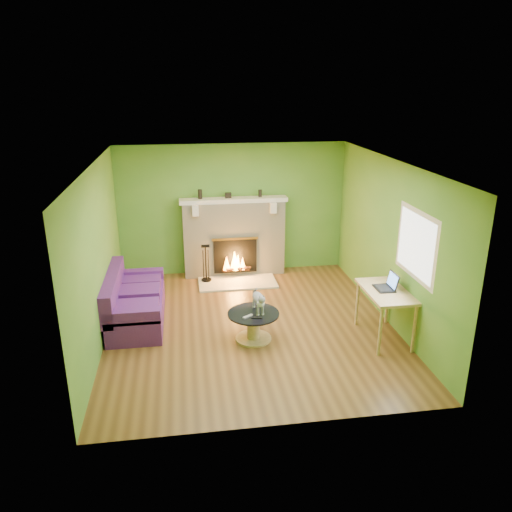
# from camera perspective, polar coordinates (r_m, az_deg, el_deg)

# --- Properties ---
(floor) EXTENTS (5.00, 5.00, 0.00)m
(floor) POSITION_cam_1_polar(r_m,az_deg,el_deg) (8.12, -0.66, -7.91)
(floor) COLOR brown
(floor) RESTS_ON ground
(ceiling) EXTENTS (5.00, 5.00, 0.00)m
(ceiling) POSITION_cam_1_polar(r_m,az_deg,el_deg) (7.31, -0.74, 10.52)
(ceiling) COLOR white
(ceiling) RESTS_ON wall_back
(wall_back) EXTENTS (5.00, 0.00, 5.00)m
(wall_back) POSITION_cam_1_polar(r_m,az_deg,el_deg) (10.00, -2.68, 5.33)
(wall_back) COLOR #49872C
(wall_back) RESTS_ON floor
(wall_front) EXTENTS (5.00, 0.00, 5.00)m
(wall_front) POSITION_cam_1_polar(r_m,az_deg,el_deg) (5.34, 3.04, -7.69)
(wall_front) COLOR #49872C
(wall_front) RESTS_ON floor
(wall_left) EXTENTS (0.00, 5.00, 5.00)m
(wall_left) POSITION_cam_1_polar(r_m,az_deg,el_deg) (7.66, -17.62, -0.03)
(wall_left) COLOR #49872C
(wall_left) RESTS_ON floor
(wall_right) EXTENTS (0.00, 5.00, 5.00)m
(wall_right) POSITION_cam_1_polar(r_m,az_deg,el_deg) (8.22, 15.05, 1.53)
(wall_right) COLOR #49872C
(wall_right) RESTS_ON floor
(window_frame) EXTENTS (0.00, 1.20, 1.20)m
(window_frame) POSITION_cam_1_polar(r_m,az_deg,el_deg) (7.36, 17.85, 1.23)
(window_frame) COLOR silver
(window_frame) RESTS_ON wall_right
(window_pane) EXTENTS (0.00, 1.06, 1.06)m
(window_pane) POSITION_cam_1_polar(r_m,az_deg,el_deg) (7.36, 17.79, 1.23)
(window_pane) COLOR white
(window_pane) RESTS_ON wall_right
(fireplace) EXTENTS (2.10, 0.46, 1.58)m
(fireplace) POSITION_cam_1_polar(r_m,az_deg,el_deg) (9.97, -2.52, 2.13)
(fireplace) COLOR beige
(fireplace) RESTS_ON floor
(hearth) EXTENTS (1.50, 0.75, 0.03)m
(hearth) POSITION_cam_1_polar(r_m,az_deg,el_deg) (9.74, -2.13, -3.02)
(hearth) COLOR beige
(hearth) RESTS_ON floor
(mantel) EXTENTS (2.10, 0.28, 0.08)m
(mantel) POSITION_cam_1_polar(r_m,az_deg,el_deg) (9.75, -2.58, 6.41)
(mantel) COLOR silver
(mantel) RESTS_ON fireplace
(sofa) EXTENTS (0.86, 1.84, 0.82)m
(sofa) POSITION_cam_1_polar(r_m,az_deg,el_deg) (8.38, -13.86, -5.20)
(sofa) COLOR #4E1A64
(sofa) RESTS_ON floor
(coffee_table) EXTENTS (0.78, 0.78, 0.44)m
(coffee_table) POSITION_cam_1_polar(r_m,az_deg,el_deg) (7.60, -0.30, -7.79)
(coffee_table) COLOR #D9B875
(coffee_table) RESTS_ON floor
(desk) EXTENTS (0.62, 1.07, 0.79)m
(desk) POSITION_cam_1_polar(r_m,az_deg,el_deg) (7.70, 14.64, -4.46)
(desk) COLOR #D9B875
(desk) RESTS_ON floor
(cat) EXTENTS (0.25, 0.57, 0.35)m
(cat) POSITION_cam_1_polar(r_m,az_deg,el_deg) (7.50, 0.25, -5.12)
(cat) COLOR slate
(cat) RESTS_ON coffee_table
(remote_silver) EXTENTS (0.17, 0.13, 0.02)m
(remote_silver) POSITION_cam_1_polar(r_m,az_deg,el_deg) (7.39, -0.94, -6.91)
(remote_silver) COLOR gray
(remote_silver) RESTS_ON coffee_table
(remote_black) EXTENTS (0.17, 0.07, 0.02)m
(remote_black) POSITION_cam_1_polar(r_m,az_deg,el_deg) (7.36, 0.06, -7.06)
(remote_black) COLOR black
(remote_black) RESTS_ON coffee_table
(laptop) EXTENTS (0.29, 0.33, 0.25)m
(laptop) POSITION_cam_1_polar(r_m,az_deg,el_deg) (7.65, 14.50, -2.81)
(laptop) COLOR black
(laptop) RESTS_ON desk
(fire_tools) EXTENTS (0.20, 0.20, 0.74)m
(fire_tools) POSITION_cam_1_polar(r_m,az_deg,el_deg) (9.70, -5.75, -0.77)
(fire_tools) COLOR black
(fire_tools) RESTS_ON hearth
(mantel_vase_left) EXTENTS (0.08, 0.08, 0.18)m
(mantel_vase_left) POSITION_cam_1_polar(r_m,az_deg,el_deg) (9.70, -6.41, 7.04)
(mantel_vase_left) COLOR black
(mantel_vase_left) RESTS_ON mantel
(mantel_vase_right) EXTENTS (0.07, 0.07, 0.14)m
(mantel_vase_right) POSITION_cam_1_polar(r_m,az_deg,el_deg) (9.82, 0.47, 7.18)
(mantel_vase_right) COLOR black
(mantel_vase_right) RESTS_ON mantel
(mantel_box) EXTENTS (0.12, 0.08, 0.10)m
(mantel_box) POSITION_cam_1_polar(r_m,az_deg,el_deg) (9.75, -3.20, 6.94)
(mantel_box) COLOR black
(mantel_box) RESTS_ON mantel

